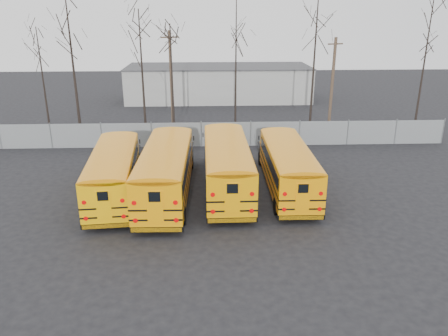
{
  "coord_description": "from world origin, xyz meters",
  "views": [
    {
      "loc": [
        0.36,
        -22.16,
        10.43
      ],
      "look_at": [
        1.42,
        2.26,
        1.6
      ],
      "focal_mm": 35.0,
      "sensor_mm": 36.0,
      "label": 1
    }
  ],
  "objects_px": {
    "bus_a": "(114,169)",
    "utility_pole_left": "(171,80)",
    "utility_pole_right": "(332,86)",
    "bus_b": "(166,167)",
    "bus_c": "(227,162)",
    "bus_d": "(287,163)"
  },
  "relations": [
    {
      "from": "utility_pole_left",
      "to": "utility_pole_right",
      "type": "xyz_separation_m",
      "value": [
        14.09,
        -2.18,
        -0.25
      ]
    },
    {
      "from": "bus_a",
      "to": "bus_b",
      "type": "xyz_separation_m",
      "value": [
        3.06,
        -0.18,
        0.14
      ]
    },
    {
      "from": "bus_c",
      "to": "utility_pole_right",
      "type": "relative_size",
      "value": 1.36
    },
    {
      "from": "bus_d",
      "to": "utility_pole_right",
      "type": "relative_size",
      "value": 1.27
    },
    {
      "from": "bus_a",
      "to": "bus_d",
      "type": "xyz_separation_m",
      "value": [
        10.3,
        0.54,
        0.01
      ]
    },
    {
      "from": "bus_a",
      "to": "bus_c",
      "type": "xyz_separation_m",
      "value": [
        6.63,
        0.67,
        0.13
      ]
    },
    {
      "from": "bus_b",
      "to": "utility_pole_left",
      "type": "xyz_separation_m",
      "value": [
        -0.7,
        15.93,
        2.68
      ]
    },
    {
      "from": "bus_a",
      "to": "utility_pole_left",
      "type": "height_order",
      "value": "utility_pole_left"
    },
    {
      "from": "bus_a",
      "to": "utility_pole_right",
      "type": "relative_size",
      "value": 1.28
    },
    {
      "from": "utility_pole_right",
      "to": "bus_d",
      "type": "bearing_deg",
      "value": -135.87
    },
    {
      "from": "bus_c",
      "to": "bus_d",
      "type": "height_order",
      "value": "bus_c"
    },
    {
      "from": "bus_c",
      "to": "bus_d",
      "type": "relative_size",
      "value": 1.07
    },
    {
      "from": "bus_d",
      "to": "bus_c",
      "type": "bearing_deg",
      "value": 178.94
    },
    {
      "from": "bus_b",
      "to": "utility_pole_right",
      "type": "xyz_separation_m",
      "value": [
        13.39,
        13.75,
        2.43
      ]
    },
    {
      "from": "bus_b",
      "to": "bus_a",
      "type": "bearing_deg",
      "value": 178.04
    },
    {
      "from": "bus_a",
      "to": "utility_pole_left",
      "type": "xyz_separation_m",
      "value": [
        2.36,
        15.75,
        2.81
      ]
    },
    {
      "from": "bus_b",
      "to": "bus_c",
      "type": "xyz_separation_m",
      "value": [
        3.57,
        0.85,
        -0.0
      ]
    },
    {
      "from": "bus_c",
      "to": "bus_a",
      "type": "bearing_deg",
      "value": -174.6
    },
    {
      "from": "bus_b",
      "to": "bus_c",
      "type": "relative_size",
      "value": 1.01
    },
    {
      "from": "bus_a",
      "to": "utility_pole_right",
      "type": "bearing_deg",
      "value": 34.65
    },
    {
      "from": "bus_a",
      "to": "bus_b",
      "type": "height_order",
      "value": "bus_b"
    },
    {
      "from": "bus_d",
      "to": "utility_pole_left",
      "type": "height_order",
      "value": "utility_pole_left"
    }
  ]
}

